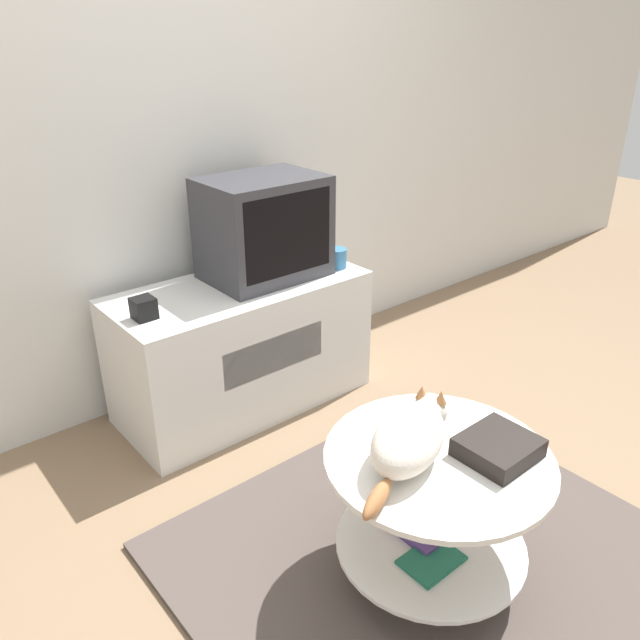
# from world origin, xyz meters

# --- Properties ---
(ground_plane) EXTENTS (12.00, 12.00, 0.00)m
(ground_plane) POSITION_xyz_m (0.00, 0.00, 0.00)
(ground_plane) COLOR #7F664C
(wall_back) EXTENTS (8.00, 0.05, 2.60)m
(wall_back) POSITION_xyz_m (0.00, 1.51, 1.30)
(wall_back) COLOR silver
(wall_back) RESTS_ON ground_plane
(rug) EXTENTS (1.47, 1.38, 0.02)m
(rug) POSITION_xyz_m (0.00, 0.00, 0.01)
(rug) COLOR #4C423D
(rug) RESTS_ON ground_plane
(tv_stand) EXTENTS (1.09, 0.49, 0.57)m
(tv_stand) POSITION_xyz_m (0.07, 1.18, 0.29)
(tv_stand) COLOR silver
(tv_stand) RESTS_ON ground_plane
(tv) EXTENTS (0.50, 0.36, 0.43)m
(tv) POSITION_xyz_m (0.23, 1.20, 0.79)
(tv) COLOR #333338
(tv) RESTS_ON tv_stand
(speaker) EXTENTS (0.08, 0.08, 0.08)m
(speaker) POSITION_xyz_m (-0.37, 1.13, 0.61)
(speaker) COLOR black
(speaker) RESTS_ON tv_stand
(mug) EXTENTS (0.09, 0.09, 0.09)m
(mug) POSITION_xyz_m (0.53, 1.08, 0.62)
(mug) COLOR teal
(mug) RESTS_ON tv_stand
(coffee_table) EXTENTS (0.65, 0.65, 0.45)m
(coffee_table) POSITION_xyz_m (-0.06, -0.03, 0.31)
(coffee_table) COLOR #B2B2B7
(coffee_table) RESTS_ON rug
(dvd_box) EXTENTS (0.20, 0.18, 0.06)m
(dvd_box) POSITION_xyz_m (0.06, -0.14, 0.50)
(dvd_box) COLOR black
(dvd_box) RESTS_ON coffee_table
(cat) EXTENTS (0.51, 0.29, 0.15)m
(cat) POSITION_xyz_m (-0.13, 0.01, 0.54)
(cat) COLOR silver
(cat) RESTS_ON coffee_table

